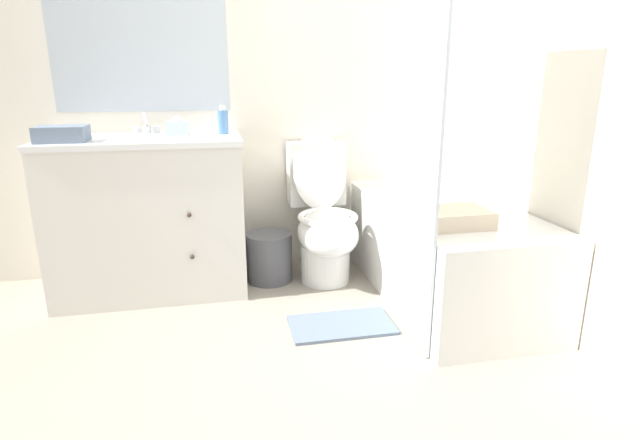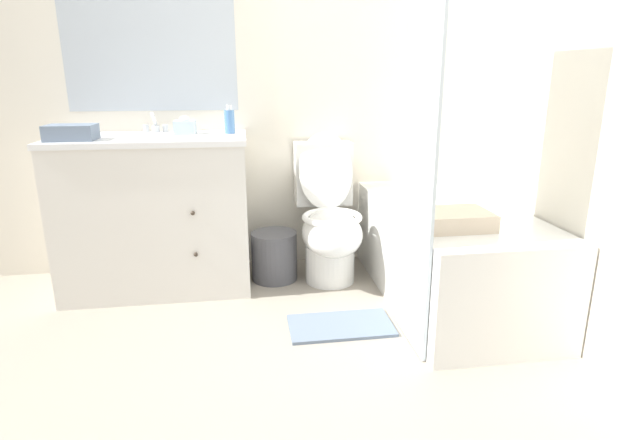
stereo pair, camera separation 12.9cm
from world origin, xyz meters
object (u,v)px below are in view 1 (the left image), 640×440
(bathtub, at_px, (443,250))
(bath_mat, at_px, (342,325))
(tissue_box, at_px, (178,128))
(sink_faucet, at_px, (146,127))
(soap_dispenser, at_px, (223,121))
(bath_towel_folded, at_px, (452,217))
(wastebasket, at_px, (269,257))
(toilet, at_px, (324,220))
(vanity_cabinet, at_px, (150,214))
(hand_towel_folded, at_px, (62,134))

(bathtub, relative_size, bath_mat, 2.78)
(tissue_box, bearing_deg, sink_faucet, 144.97)
(sink_faucet, xyz_separation_m, tissue_box, (0.18, -0.13, 0.01))
(sink_faucet, xyz_separation_m, soap_dispenser, (0.44, -0.14, 0.04))
(bathtub, height_order, bath_towel_folded, bath_towel_folded)
(wastebasket, height_order, tissue_box, tissue_box)
(bathtub, height_order, tissue_box, tissue_box)
(bath_towel_folded, bearing_deg, toilet, 122.69)
(sink_faucet, relative_size, bath_mat, 0.28)
(sink_faucet, relative_size, toilet, 0.16)
(vanity_cabinet, bearing_deg, bath_towel_folded, -28.00)
(vanity_cabinet, distance_m, wastebasket, 0.73)
(vanity_cabinet, height_order, sink_faucet, sink_faucet)
(toilet, relative_size, bathtub, 0.62)
(sink_faucet, bearing_deg, tissue_box, -35.03)
(tissue_box, xyz_separation_m, bath_towel_folded, (1.28, -0.85, -0.36))
(bathtub, bearing_deg, soap_dispenser, 157.25)
(sink_faucet, bearing_deg, hand_towel_folded, -137.04)
(soap_dispenser, bearing_deg, bath_mat, -55.88)
(vanity_cabinet, bearing_deg, sink_faucet, 90.00)
(soap_dispenser, relative_size, bath_towel_folded, 0.49)
(sink_faucet, bearing_deg, toilet, -14.56)
(sink_faucet, distance_m, hand_towel_folded, 0.50)
(bath_towel_folded, bearing_deg, bathtub, 67.76)
(hand_towel_folded, distance_m, bath_mat, 1.70)
(sink_faucet, distance_m, bath_mat, 1.59)
(toilet, bearing_deg, vanity_cabinet, 176.78)
(soap_dispenser, bearing_deg, bath_towel_folded, -39.45)
(bath_mat, bearing_deg, wastebasket, 112.73)
(bathtub, height_order, hand_towel_folded, hand_towel_folded)
(wastebasket, bearing_deg, soap_dispenser, 159.85)
(sink_faucet, height_order, bath_mat, sink_faucet)
(wastebasket, distance_m, bath_mat, 0.74)
(tissue_box, bearing_deg, bath_mat, -44.99)
(vanity_cabinet, height_order, toilet, vanity_cabinet)
(toilet, distance_m, bathtub, 0.72)
(sink_faucet, distance_m, bathtub, 1.84)
(vanity_cabinet, distance_m, bathtub, 1.67)
(vanity_cabinet, xyz_separation_m, bathtub, (1.61, -0.42, -0.19))
(toilet, height_order, bath_mat, toilet)
(vanity_cabinet, xyz_separation_m, wastebasket, (0.67, -0.02, -0.30))
(bathtub, bearing_deg, wastebasket, 156.62)
(vanity_cabinet, height_order, hand_towel_folded, hand_towel_folded)
(hand_towel_folded, bearing_deg, bath_towel_folded, -19.32)
(bathtub, xyz_separation_m, hand_towel_folded, (-1.97, 0.29, 0.66))
(wastebasket, relative_size, soap_dispenser, 1.84)
(vanity_cabinet, relative_size, tissue_box, 8.82)
(bathtub, distance_m, soap_dispenser, 1.45)
(toilet, distance_m, hand_towel_folded, 1.47)
(toilet, height_order, tissue_box, tissue_box)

